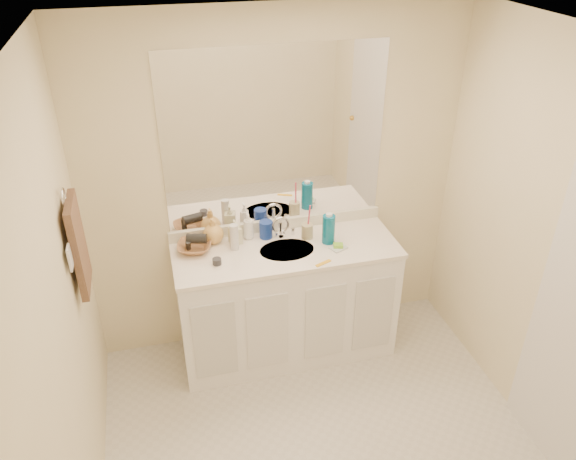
% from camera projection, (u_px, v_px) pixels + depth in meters
% --- Properties ---
extents(ceiling, '(2.60, 2.60, 0.02)m').
position_uv_depth(ceiling, '(352.00, 51.00, 2.14)').
color(ceiling, white).
rests_on(ceiling, wall_back).
extents(wall_back, '(2.60, 0.02, 2.40)m').
position_uv_depth(wall_back, '(276.00, 188.00, 3.83)').
color(wall_back, '#F3E5BE').
rests_on(wall_back, floor).
extents(wall_left, '(0.02, 2.60, 2.40)m').
position_uv_depth(wall_left, '(58.00, 347.00, 2.47)').
color(wall_left, '#F3E5BE').
rests_on(wall_left, floor).
extents(wall_right, '(0.02, 2.60, 2.40)m').
position_uv_depth(wall_right, '(566.00, 264.00, 3.03)').
color(wall_right, '#F3E5BE').
rests_on(wall_right, floor).
extents(vanity_cabinet, '(1.50, 0.55, 0.85)m').
position_uv_depth(vanity_cabinet, '(286.00, 302.00, 4.00)').
color(vanity_cabinet, white).
rests_on(vanity_cabinet, floor).
extents(countertop, '(1.52, 0.57, 0.03)m').
position_uv_depth(countertop, '(286.00, 250.00, 3.77)').
color(countertop, white).
rests_on(countertop, vanity_cabinet).
extents(backsplash, '(1.52, 0.03, 0.08)m').
position_uv_depth(backsplash, '(277.00, 224.00, 3.96)').
color(backsplash, white).
rests_on(backsplash, countertop).
extents(sink_basin, '(0.37, 0.37, 0.02)m').
position_uv_depth(sink_basin, '(287.00, 251.00, 3.76)').
color(sink_basin, beige).
rests_on(sink_basin, countertop).
extents(faucet, '(0.02, 0.02, 0.11)m').
position_uv_depth(faucet, '(280.00, 229.00, 3.87)').
color(faucet, silver).
rests_on(faucet, countertop).
extents(mirror, '(1.48, 0.01, 1.20)m').
position_uv_depth(mirror, '(276.00, 138.00, 3.65)').
color(mirror, white).
rests_on(mirror, wall_back).
extents(blue_mug, '(0.09, 0.09, 0.12)m').
position_uv_depth(blue_mug, '(266.00, 229.00, 3.86)').
color(blue_mug, navy).
rests_on(blue_mug, countertop).
extents(tan_cup, '(0.09, 0.09, 0.11)m').
position_uv_depth(tan_cup, '(307.00, 231.00, 3.86)').
color(tan_cup, tan).
rests_on(tan_cup, countertop).
extents(toothbrush, '(0.02, 0.04, 0.22)m').
position_uv_depth(toothbrush, '(309.00, 219.00, 3.81)').
color(toothbrush, '#E13B5D').
rests_on(toothbrush, tan_cup).
extents(mouthwash_bottle, '(0.10, 0.10, 0.20)m').
position_uv_depth(mouthwash_bottle, '(329.00, 229.00, 3.78)').
color(mouthwash_bottle, '#0B6185').
rests_on(mouthwash_bottle, countertop).
extents(soap_dish, '(0.13, 0.12, 0.01)m').
position_uv_depth(soap_dish, '(338.00, 248.00, 3.76)').
color(soap_dish, silver).
rests_on(soap_dish, countertop).
extents(green_soap, '(0.07, 0.06, 0.02)m').
position_uv_depth(green_soap, '(338.00, 245.00, 3.75)').
color(green_soap, '#84D032').
rests_on(green_soap, soap_dish).
extents(orange_comb, '(0.12, 0.07, 0.00)m').
position_uv_depth(orange_comb, '(323.00, 263.00, 3.61)').
color(orange_comb, '#EFAB19').
rests_on(orange_comb, countertop).
extents(dark_jar, '(0.08, 0.08, 0.04)m').
position_uv_depth(dark_jar, '(217.00, 261.00, 3.59)').
color(dark_jar, '#29292F').
rests_on(dark_jar, countertop).
extents(extra_white_bottle, '(0.08, 0.08, 0.18)m').
position_uv_depth(extra_white_bottle, '(234.00, 237.00, 3.71)').
color(extra_white_bottle, silver).
rests_on(extra_white_bottle, countertop).
extents(soap_bottle_white, '(0.08, 0.08, 0.19)m').
position_uv_depth(soap_bottle_white, '(248.00, 226.00, 3.83)').
color(soap_bottle_white, white).
rests_on(soap_bottle_white, countertop).
extents(soap_bottle_cream, '(0.09, 0.09, 0.17)m').
position_uv_depth(soap_bottle_cream, '(235.00, 232.00, 3.79)').
color(soap_bottle_cream, beige).
rests_on(soap_bottle_cream, countertop).
extents(soap_bottle_yellow, '(0.15, 0.15, 0.18)m').
position_uv_depth(soap_bottle_yellow, '(213.00, 230.00, 3.79)').
color(soap_bottle_yellow, '#E7B05A').
rests_on(soap_bottle_yellow, countertop).
extents(wicker_basket, '(0.27, 0.27, 0.06)m').
position_uv_depth(wicker_basket, '(195.00, 247.00, 3.73)').
color(wicker_basket, '#99643D').
rests_on(wicker_basket, countertop).
extents(hair_dryer, '(0.15, 0.10, 0.07)m').
position_uv_depth(hair_dryer, '(197.00, 239.00, 3.70)').
color(hair_dryer, black).
rests_on(hair_dryer, wicker_basket).
extents(towel_ring, '(0.01, 0.11, 0.11)m').
position_uv_depth(towel_ring, '(64.00, 197.00, 2.94)').
color(towel_ring, silver).
rests_on(towel_ring, wall_left).
extents(hand_towel, '(0.04, 0.32, 0.55)m').
position_uv_depth(hand_towel, '(79.00, 245.00, 3.10)').
color(hand_towel, '#422F23').
rests_on(hand_towel, towel_ring).
extents(switch_plate, '(0.01, 0.08, 0.13)m').
position_uv_depth(switch_plate, '(70.00, 257.00, 2.90)').
color(switch_plate, white).
rests_on(switch_plate, wall_left).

